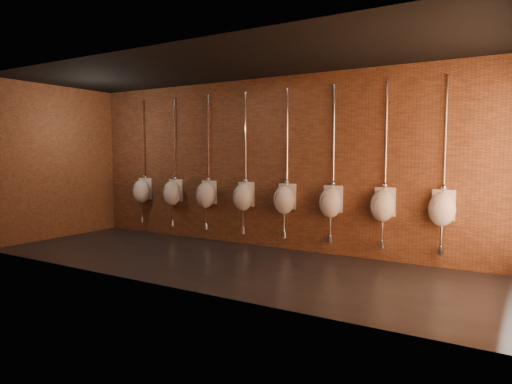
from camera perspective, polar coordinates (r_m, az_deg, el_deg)
ground at (r=7.62m, az=-4.36°, el=-8.72°), size 8.50×8.50×0.00m
room_shell at (r=7.41m, az=-4.46°, el=6.58°), size 8.54×3.04×3.22m
urinal_0 at (r=10.54m, az=-14.10°, el=0.17°), size 0.44×0.39×2.72m
urinal_1 at (r=9.92m, az=-10.43°, el=-0.05°), size 0.44×0.39×2.72m
urinal_2 at (r=9.34m, az=-6.29°, el=-0.30°), size 0.44×0.39×2.72m
urinal_3 at (r=8.82m, az=-1.63°, el=-0.58°), size 0.44×0.39×2.72m
urinal_4 at (r=8.37m, az=3.57°, el=-0.88°), size 0.44×0.39×2.72m
urinal_5 at (r=7.99m, az=9.32°, el=-1.21°), size 0.44×0.39×2.72m
urinal_6 at (r=7.70m, az=15.57°, el=-1.55°), size 0.44×0.39×2.72m
urinal_7 at (r=7.50m, az=22.23°, el=-1.89°), size 0.44×0.39×2.72m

